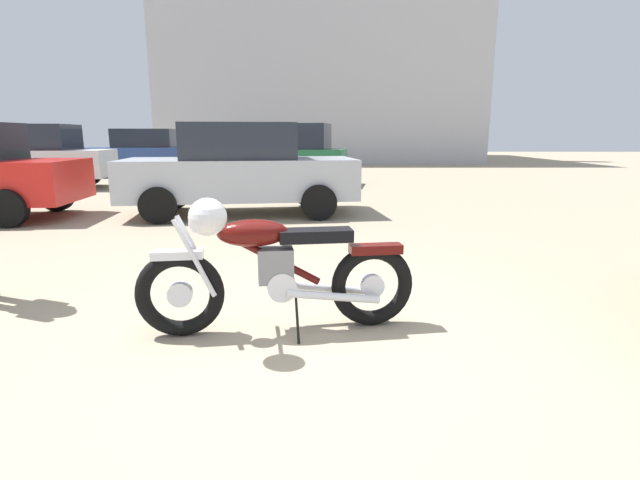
{
  "coord_description": "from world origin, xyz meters",
  "views": [
    {
      "loc": [
        0.1,
        -3.17,
        1.46
      ],
      "look_at": [
        0.05,
        1.08,
        0.52
      ],
      "focal_mm": 26.77,
      "sensor_mm": 36.0,
      "label": 1
    }
  ],
  "objects_px": {
    "vintage_motorcycle": "(271,269)",
    "white_estate_far": "(14,154)",
    "blue_hatchback_right": "(282,154)",
    "silver_sedan_mid": "(240,169)",
    "dark_sedan_left": "(145,152)"
  },
  "relations": [
    {
      "from": "blue_hatchback_right",
      "to": "white_estate_far",
      "type": "bearing_deg",
      "value": 18.41
    },
    {
      "from": "silver_sedan_mid",
      "to": "white_estate_far",
      "type": "bearing_deg",
      "value": -39.51
    },
    {
      "from": "dark_sedan_left",
      "to": "silver_sedan_mid",
      "type": "bearing_deg",
      "value": -68.81
    },
    {
      "from": "white_estate_far",
      "to": "blue_hatchback_right",
      "type": "xyz_separation_m",
      "value": [
        7.19,
        1.26,
        -0.02
      ]
    },
    {
      "from": "silver_sedan_mid",
      "to": "blue_hatchback_right",
      "type": "xyz_separation_m",
      "value": [
        0.28,
        5.41,
        0.08
      ]
    },
    {
      "from": "vintage_motorcycle",
      "to": "blue_hatchback_right",
      "type": "relative_size",
      "value": 0.51
    },
    {
      "from": "silver_sedan_mid",
      "to": "dark_sedan_left",
      "type": "height_order",
      "value": "same"
    },
    {
      "from": "vintage_motorcycle",
      "to": "silver_sedan_mid",
      "type": "relative_size",
      "value": 0.47
    },
    {
      "from": "vintage_motorcycle",
      "to": "blue_hatchback_right",
      "type": "bearing_deg",
      "value": -94.25
    },
    {
      "from": "vintage_motorcycle",
      "to": "white_estate_far",
      "type": "relative_size",
      "value": 0.42
    },
    {
      "from": "white_estate_far",
      "to": "vintage_motorcycle",
      "type": "bearing_deg",
      "value": -57.97
    },
    {
      "from": "silver_sedan_mid",
      "to": "blue_hatchback_right",
      "type": "distance_m",
      "value": 5.42
    },
    {
      "from": "silver_sedan_mid",
      "to": "white_estate_far",
      "type": "distance_m",
      "value": 8.06
    },
    {
      "from": "vintage_motorcycle",
      "to": "dark_sedan_left",
      "type": "xyz_separation_m",
      "value": [
        -6.15,
        14.06,
        0.34
      ]
    },
    {
      "from": "vintage_motorcycle",
      "to": "white_estate_far",
      "type": "xyz_separation_m",
      "value": [
        -8.09,
        9.65,
        0.45
      ]
    }
  ]
}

